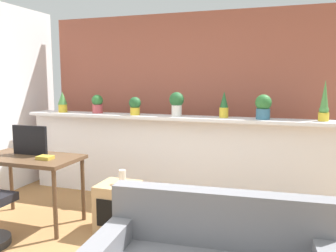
{
  "coord_description": "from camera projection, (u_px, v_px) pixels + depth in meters",
  "views": [
    {
      "loc": [
        1.29,
        -2.22,
        1.58
      ],
      "look_at": [
        0.15,
        1.17,
        1.09
      ],
      "focal_mm": 36.91,
      "sensor_mm": 36.0,
      "label": 1
    }
  ],
  "objects": [
    {
      "name": "potted_plant_1",
      "position": [
        97.0,
        104.0,
        4.77
      ],
      "size": [
        0.15,
        0.15,
        0.25
      ],
      "color": "#B7474C",
      "rests_on": "plant_shelf"
    },
    {
      "name": "potted_plant_4",
      "position": [
        224.0,
        105.0,
        4.22
      ],
      "size": [
        0.11,
        0.11,
        0.32
      ],
      "color": "gold",
      "rests_on": "plant_shelf"
    },
    {
      "name": "side_cube_shelf",
      "position": [
        118.0,
        207.0,
        3.62
      ],
      "size": [
        0.4,
        0.41,
        0.5
      ],
      "color": "tan",
      "rests_on": "ground"
    },
    {
      "name": "potted_plant_0",
      "position": [
        63.0,
        102.0,
        4.89
      ],
      "size": [
        0.13,
        0.13,
        0.29
      ],
      "color": "gold",
      "rests_on": "plant_shelf"
    },
    {
      "name": "tv_monitor",
      "position": [
        30.0,
        140.0,
        3.8
      ],
      "size": [
        0.43,
        0.04,
        0.33
      ],
      "primitive_type": "cube",
      "color": "black",
      "rests_on": "desk"
    },
    {
      "name": "potted_plant_2",
      "position": [
        135.0,
        105.0,
        4.51
      ],
      "size": [
        0.16,
        0.16,
        0.24
      ],
      "color": "gold",
      "rests_on": "plant_shelf"
    },
    {
      "name": "vase_on_shelf",
      "position": [
        122.0,
        177.0,
        3.59
      ],
      "size": [
        0.07,
        0.07,
        0.15
      ],
      "primitive_type": "cylinder",
      "color": "silver",
      "rests_on": "side_cube_shelf"
    },
    {
      "name": "potted_plant_3",
      "position": [
        176.0,
        102.0,
        4.38
      ],
      "size": [
        0.19,
        0.19,
        0.31
      ],
      "color": "silver",
      "rests_on": "plant_shelf"
    },
    {
      "name": "potted_plant_5",
      "position": [
        263.0,
        106.0,
        4.04
      ],
      "size": [
        0.19,
        0.19,
        0.29
      ],
      "color": "#386B84",
      "rests_on": "plant_shelf"
    },
    {
      "name": "book_on_desk",
      "position": [
        45.0,
        158.0,
        3.6
      ],
      "size": [
        0.16,
        0.12,
        0.04
      ],
      "primitive_type": "cube",
      "color": "gold",
      "rests_on": "desk"
    },
    {
      "name": "plant_shelf",
      "position": [
        176.0,
        118.0,
        4.4
      ],
      "size": [
        4.26,
        0.36,
        0.04
      ],
      "primitive_type": "cube",
      "color": "white",
      "rests_on": "divider_wall"
    },
    {
      "name": "desk",
      "position": [
        29.0,
        164.0,
        3.74
      ],
      "size": [
        1.1,
        0.6,
        0.75
      ],
      "color": "brown",
      "rests_on": "ground"
    },
    {
      "name": "potted_plant_6",
      "position": [
        324.0,
        104.0,
        3.85
      ],
      "size": [
        0.11,
        0.11,
        0.46
      ],
      "color": "gold",
      "rests_on": "plant_shelf"
    },
    {
      "name": "divider_wall",
      "position": [
        177.0,
        160.0,
        4.51
      ],
      "size": [
        4.26,
        0.16,
        1.07
      ],
      "primitive_type": "cube",
      "color": "white",
      "rests_on": "ground"
    },
    {
      "name": "brick_wall_behind",
      "position": [
        189.0,
        102.0,
        4.98
      ],
      "size": [
        4.26,
        0.1,
        2.5
      ],
      "primitive_type": "cube",
      "color": "#9E5442",
      "rests_on": "ground"
    }
  ]
}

